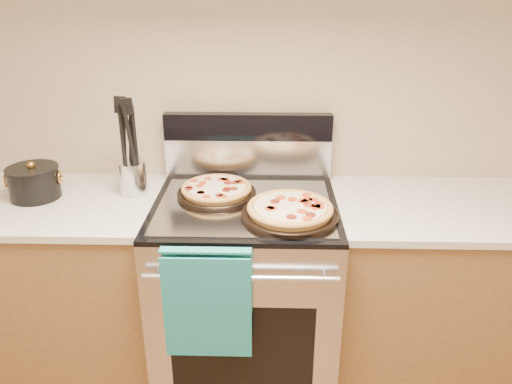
{
  "coord_description": "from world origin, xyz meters",
  "views": [
    {
      "loc": [
        0.1,
        -0.22,
        1.78
      ],
      "look_at": [
        0.05,
        1.55,
        1.01
      ],
      "focal_mm": 35.0,
      "sensor_mm": 36.0,
      "label": 1
    }
  ],
  "objects_px": {
    "pepperoni_pizza_back": "(217,190)",
    "utensil_crock": "(133,178)",
    "range_body": "(246,298)",
    "saucepan": "(34,184)",
    "pepperoni_pizza_front": "(290,211)"
  },
  "relations": [
    {
      "from": "utensil_crock",
      "to": "pepperoni_pizza_front",
      "type": "bearing_deg",
      "value": -19.76
    },
    {
      "from": "range_body",
      "to": "saucepan",
      "type": "xyz_separation_m",
      "value": [
        -0.9,
        0.06,
        0.52
      ]
    },
    {
      "from": "pepperoni_pizza_front",
      "to": "saucepan",
      "type": "xyz_separation_m",
      "value": [
        -1.08,
        0.19,
        0.02
      ]
    },
    {
      "from": "pepperoni_pizza_back",
      "to": "pepperoni_pizza_front",
      "type": "relative_size",
      "value": 0.89
    },
    {
      "from": "saucepan",
      "to": "utensil_crock",
      "type": "bearing_deg",
      "value": 7.0
    },
    {
      "from": "pepperoni_pizza_front",
      "to": "utensil_crock",
      "type": "xyz_separation_m",
      "value": [
        -0.67,
        0.24,
        0.03
      ]
    },
    {
      "from": "range_body",
      "to": "utensil_crock",
      "type": "height_order",
      "value": "utensil_crock"
    },
    {
      "from": "pepperoni_pizza_front",
      "to": "utensil_crock",
      "type": "relative_size",
      "value": 2.53
    },
    {
      "from": "pepperoni_pizza_back",
      "to": "utensil_crock",
      "type": "height_order",
      "value": "utensil_crock"
    },
    {
      "from": "pepperoni_pizza_back",
      "to": "utensil_crock",
      "type": "xyz_separation_m",
      "value": [
        -0.37,
        0.04,
        0.04
      ]
    },
    {
      "from": "utensil_crock",
      "to": "range_body",
      "type": "bearing_deg",
      "value": -12.74
    },
    {
      "from": "saucepan",
      "to": "pepperoni_pizza_back",
      "type": "bearing_deg",
      "value": 0.69
    },
    {
      "from": "pepperoni_pizza_back",
      "to": "range_body",
      "type": "bearing_deg",
      "value": -29.31
    },
    {
      "from": "pepperoni_pizza_back",
      "to": "pepperoni_pizza_front",
      "type": "bearing_deg",
      "value": -33.28
    },
    {
      "from": "range_body",
      "to": "pepperoni_pizza_back",
      "type": "xyz_separation_m",
      "value": [
        -0.12,
        0.07,
        0.5
      ]
    }
  ]
}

